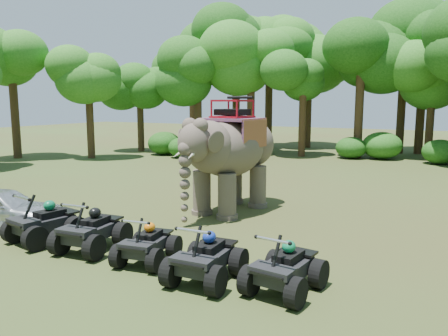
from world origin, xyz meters
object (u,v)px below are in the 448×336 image
Objects in this scene: atv_4 at (285,261)px; parked_car at (0,208)px; atv_1 at (91,225)px; elephant at (231,155)px; atv_3 at (206,251)px; atv_2 at (147,239)px; atv_0 at (44,217)px.

parked_car is at bearing -174.62° from atv_4.
atv_1 reaches higher than atv_4.
elephant reaches higher than atv_4.
parked_car is at bearing 173.55° from atv_3.
atv_2 is at bearing -77.52° from elephant.
parked_car is 2.35× the size of atv_2.
atv_3 is at bearing -163.44° from atv_4.
atv_1 is (3.89, -0.15, 0.04)m from parked_car.
atv_3 is 1.71m from atv_4.
elephant is 2.68× the size of atv_3.
elephant is 2.61× the size of atv_1.
atv_4 is (9.19, -0.16, 0.00)m from parked_car.
elephant reaches higher than atv_3.
atv_4 is at bearing -6.25° from atv_1.
atv_4 is (3.48, 0.02, 0.05)m from atv_2.
atv_1 is at bearing 11.55° from atv_0.
atv_0 reaches higher than atv_2.
atv_4 reaches higher than parked_car.
atv_1 is 1.15× the size of atv_2.
atv_3 is 1.03× the size of atv_4.
atv_4 is (5.31, -0.01, -0.04)m from atv_1.
parked_car reaches higher than atv_2.
elephant is at bearing -65.76° from parked_car.
atv_0 reaches higher than atv_4.
atv_4 is at bearing -112.62° from parked_car.
atv_3 is (2.36, -5.77, -1.34)m from elephant.
atv_2 is at bearing -7.07° from atv_1.
elephant is 5.75m from atv_1.
parked_car is 2.17× the size of atv_4.
atv_1 is 1.83m from atv_2.
atv_3 is at bearing -11.07° from atv_1.
parked_car is at bearing -175.88° from atv_0.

